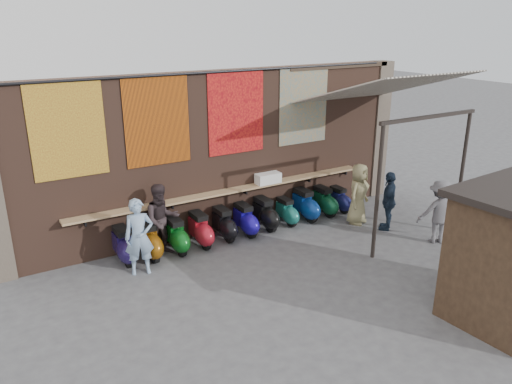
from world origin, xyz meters
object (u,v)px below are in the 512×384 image
Objects in this scene: scooter_stool_5 at (245,220)px; scooter_stool_1 at (149,241)px; scooter_stool_0 at (124,246)px; scooter_stool_8 at (305,205)px; scooter_stool_2 at (176,236)px; scooter_stool_7 at (286,212)px; scooter_stool_10 at (339,200)px; shopper_grey at (439,212)px; shopper_navy at (389,201)px; diner_left at (139,237)px; scooter_stool_3 at (200,230)px; scooter_stool_9 at (324,201)px; scooter_stool_6 at (265,214)px; scooter_stool_4 at (224,224)px; diner_right at (162,220)px; shelf_box at (268,178)px; shopper_tan at (358,194)px.

scooter_stool_1 is at bearing -179.74° from scooter_stool_5.
scooter_stool_0 is 0.98× the size of scooter_stool_8.
scooter_stool_1 is 1.04× the size of scooter_stool_2.
scooter_stool_1 is at bearing -179.42° from scooter_stool_7.
scooter_stool_1 is 1.22× the size of scooter_stool_10.
scooter_stool_0 is 1.17× the size of scooter_stool_10.
scooter_stool_0 is 0.54× the size of shopper_grey.
scooter_stool_1 is 1.07× the size of scooter_stool_5.
scooter_stool_2 is 5.40m from shopper_navy.
scooter_stool_1 is 0.81m from diner_left.
scooter_stool_3 reaches higher than scooter_stool_9.
scooter_stool_8 reaches higher than scooter_stool_6.
scooter_stool_2 is 0.63m from scooter_stool_3.
scooter_stool_0 is at bearing 179.68° from scooter_stool_4.
diner_right reaches higher than scooter_stool_1.
shelf_box reaches higher than scooter_stool_3.
scooter_stool_2 is 4.92m from scooter_stool_10.
scooter_stool_1 is 0.57× the size of shopper_grey.
shelf_box is 0.77× the size of scooter_stool_6.
diner_left is 5.82m from shopper_tan.
shopper_grey is (4.34, -2.81, 0.39)m from scooter_stool_4.
scooter_stool_0 reaches higher than scooter_stool_10.
scooter_stool_7 is at bearing -76.80° from shopper_navy.
scooter_stool_5 is 0.49× the size of diner_right.
scooter_stool_0 is at bearing 179.77° from scooter_stool_10.
scooter_stool_6 is at bearing 179.73° from scooter_stool_9.
scooter_stool_8 is 4.82m from diner_left.
diner_right reaches higher than diner_left.
shopper_grey reaches higher than shelf_box.
scooter_stool_4 is at bearing -169.54° from shelf_box.
shelf_box is 3.89m from diner_left.
diner_left is (-4.15, -0.62, 0.48)m from scooter_stool_7.
scooter_stool_9 is at bearing -9.06° from shelf_box.
diner_right is (-2.16, 0.01, 0.45)m from scooter_stool_5.
scooter_stool_4 is at bearing 1.61° from scooter_stool_1.
shopper_tan is at bearing -99.14° from scooter_stool_10.
scooter_stool_8 is 0.66m from scooter_stool_9.
scooter_stool_5 is at bearing -178.76° from scooter_stool_8.
scooter_stool_1 is 6.02m from shopper_navy.
scooter_stool_0 is at bearing 178.94° from scooter_stool_5.
diner_right is 6.53m from shopper_grey.
diner_right reaches higher than scooter_stool_2.
scooter_stool_9 is (3.11, 0.00, 0.00)m from scooter_stool_4.
diner_left is (-5.42, -0.64, 0.44)m from scooter_stool_9.
scooter_stool_8 is (0.61, 0.01, 0.07)m from scooter_stool_7.
shopper_tan is at bearing -9.87° from scooter_stool_2.
shopper_grey reaches higher than scooter_stool_7.
scooter_stool_6 is 0.51× the size of diner_left.
scooter_stool_2 is 3.12m from scooter_stool_7.
diner_left is at bearing -124.15° from scooter_stool_1.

